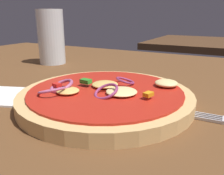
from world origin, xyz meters
name	(u,v)px	position (x,y,z in m)	size (l,w,h in m)	color
dining_table	(79,106)	(0.00, 0.00, 0.02)	(1.44, 1.06, 0.03)	brown
pizza	(106,96)	(0.05, 0.00, 0.04)	(0.27, 0.27, 0.04)	tan
beer_glass	(51,41)	(-0.24, 0.20, 0.10)	(0.07, 0.07, 0.15)	silver
background_table	(224,45)	(0.16, 1.05, 0.02)	(0.75, 0.55, 0.03)	#4C301C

